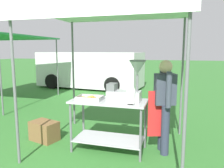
{
  "coord_description": "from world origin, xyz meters",
  "views": [
    {
      "loc": [
        1.24,
        -2.68,
        1.76
      ],
      "look_at": [
        0.14,
        1.09,
        1.17
      ],
      "focal_mm": 35.31,
      "sensor_mm": 36.0,
      "label": 1
    }
  ],
  "objects_px": {
    "donut_tray": "(90,99)",
    "van_white": "(90,69)",
    "donut_fryer": "(127,86)",
    "vendor": "(164,102)",
    "stall_canopy": "(110,15)",
    "menu_sign": "(130,98)",
    "donut_cart": "(109,115)",
    "supply_crate": "(44,131)"
  },
  "relations": [
    {
      "from": "donut_tray",
      "to": "van_white",
      "type": "relative_size",
      "value": 0.09
    },
    {
      "from": "donut_fryer",
      "to": "vendor",
      "type": "distance_m",
      "value": 0.69
    },
    {
      "from": "stall_canopy",
      "to": "donut_fryer",
      "type": "distance_m",
      "value": 1.23
    },
    {
      "from": "vendor",
      "to": "van_white",
      "type": "height_order",
      "value": "van_white"
    },
    {
      "from": "donut_tray",
      "to": "menu_sign",
      "type": "distance_m",
      "value": 0.76
    },
    {
      "from": "donut_cart",
      "to": "supply_crate",
      "type": "height_order",
      "value": "donut_cart"
    },
    {
      "from": "stall_canopy",
      "to": "menu_sign",
      "type": "bearing_deg",
      "value": -36.6
    },
    {
      "from": "vendor",
      "to": "van_white",
      "type": "distance_m",
      "value": 7.18
    },
    {
      "from": "stall_canopy",
      "to": "menu_sign",
      "type": "xyz_separation_m",
      "value": [
        0.43,
        -0.32,
        -1.33
      ]
    },
    {
      "from": "menu_sign",
      "to": "vendor",
      "type": "distance_m",
      "value": 0.66
    },
    {
      "from": "donut_cart",
      "to": "vendor",
      "type": "xyz_separation_m",
      "value": [
        0.93,
        0.19,
        0.26
      ]
    },
    {
      "from": "donut_fryer",
      "to": "menu_sign",
      "type": "height_order",
      "value": "donut_fryer"
    },
    {
      "from": "donut_cart",
      "to": "stall_canopy",
      "type": "bearing_deg",
      "value": 90.0
    },
    {
      "from": "donut_cart",
      "to": "vendor",
      "type": "height_order",
      "value": "vendor"
    },
    {
      "from": "supply_crate",
      "to": "donut_tray",
      "type": "bearing_deg",
      "value": -7.01
    },
    {
      "from": "menu_sign",
      "to": "supply_crate",
      "type": "distance_m",
      "value": 1.99
    },
    {
      "from": "stall_canopy",
      "to": "menu_sign",
      "type": "height_order",
      "value": "stall_canopy"
    },
    {
      "from": "stall_canopy",
      "to": "menu_sign",
      "type": "distance_m",
      "value": 1.43
    },
    {
      "from": "donut_tray",
      "to": "van_white",
      "type": "distance_m",
      "value": 6.85
    },
    {
      "from": "donut_cart",
      "to": "supply_crate",
      "type": "xyz_separation_m",
      "value": [
        -1.36,
        0.05,
        -0.46
      ]
    },
    {
      "from": "donut_tray",
      "to": "supply_crate",
      "type": "xyz_separation_m",
      "value": [
        -1.04,
        0.13,
        -0.74
      ]
    },
    {
      "from": "stall_canopy",
      "to": "donut_fryer",
      "type": "bearing_deg",
      "value": -19.46
    },
    {
      "from": "vendor",
      "to": "van_white",
      "type": "relative_size",
      "value": 0.32
    },
    {
      "from": "donut_cart",
      "to": "vendor",
      "type": "relative_size",
      "value": 0.81
    },
    {
      "from": "stall_canopy",
      "to": "donut_fryer",
      "type": "xyz_separation_m",
      "value": [
        0.33,
        -0.12,
        -1.18
      ]
    },
    {
      "from": "donut_fryer",
      "to": "van_white",
      "type": "bearing_deg",
      "value": 116.85
    },
    {
      "from": "stall_canopy",
      "to": "vendor",
      "type": "distance_m",
      "value": 1.73
    },
    {
      "from": "menu_sign",
      "to": "supply_crate",
      "type": "height_order",
      "value": "menu_sign"
    },
    {
      "from": "menu_sign",
      "to": "van_white",
      "type": "distance_m",
      "value": 7.29
    },
    {
      "from": "menu_sign",
      "to": "van_white",
      "type": "xyz_separation_m",
      "value": [
        -3.29,
        6.51,
        -0.15
      ]
    },
    {
      "from": "vendor",
      "to": "van_white",
      "type": "xyz_separation_m",
      "value": [
        -3.79,
        6.1,
        -0.03
      ]
    },
    {
      "from": "donut_fryer",
      "to": "van_white",
      "type": "xyz_separation_m",
      "value": [
        -3.19,
        6.31,
        -0.3
      ]
    },
    {
      "from": "donut_fryer",
      "to": "menu_sign",
      "type": "bearing_deg",
      "value": -64.73
    },
    {
      "from": "donut_fryer",
      "to": "vendor",
      "type": "xyz_separation_m",
      "value": [
        0.6,
        0.21,
        -0.27
      ]
    },
    {
      "from": "vendor",
      "to": "supply_crate",
      "type": "distance_m",
      "value": 2.4
    },
    {
      "from": "donut_tray",
      "to": "donut_fryer",
      "type": "relative_size",
      "value": 0.63
    },
    {
      "from": "donut_fryer",
      "to": "stall_canopy",
      "type": "bearing_deg",
      "value": 160.54
    },
    {
      "from": "stall_canopy",
      "to": "donut_tray",
      "type": "distance_m",
      "value": 1.47
    },
    {
      "from": "donut_fryer",
      "to": "van_white",
      "type": "height_order",
      "value": "van_white"
    },
    {
      "from": "donut_cart",
      "to": "donut_fryer",
      "type": "bearing_deg",
      "value": -3.18
    },
    {
      "from": "donut_fryer",
      "to": "supply_crate",
      "type": "distance_m",
      "value": 1.96
    },
    {
      "from": "donut_fryer",
      "to": "supply_crate",
      "type": "xyz_separation_m",
      "value": [
        -1.69,
        0.07,
        -0.99
      ]
    }
  ]
}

